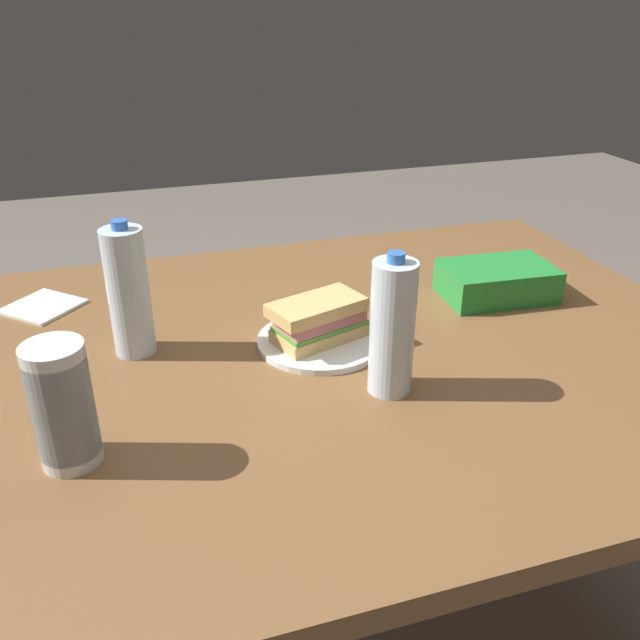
# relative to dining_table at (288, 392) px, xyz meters

# --- Properties ---
(ground_plane) EXTENTS (8.00, 8.00, 0.00)m
(ground_plane) POSITION_rel_dining_table_xyz_m (0.00, 0.00, -0.68)
(ground_plane) COLOR #70665B
(dining_table) EXTENTS (1.67, 1.13, 0.76)m
(dining_table) POSITION_rel_dining_table_xyz_m (0.00, 0.00, 0.00)
(dining_table) COLOR brown
(dining_table) RESTS_ON ground_plane
(paper_plate) EXTENTS (0.24, 0.24, 0.01)m
(paper_plate) POSITION_rel_dining_table_xyz_m (-0.07, -0.02, 0.09)
(paper_plate) COLOR white
(paper_plate) RESTS_ON dining_table
(sandwich) EXTENTS (0.20, 0.15, 0.08)m
(sandwich) POSITION_rel_dining_table_xyz_m (-0.07, -0.02, 0.13)
(sandwich) COLOR #DBB26B
(sandwich) RESTS_ON paper_plate
(chip_bag) EXTENTS (0.24, 0.16, 0.07)m
(chip_bag) POSITION_rel_dining_table_xyz_m (-0.50, -0.11, 0.11)
(chip_bag) COLOR #268C38
(chip_bag) RESTS_ON dining_table
(water_bottle_tall) EXTENTS (0.07, 0.07, 0.24)m
(water_bottle_tall) POSITION_rel_dining_table_xyz_m (-0.13, 0.16, 0.19)
(water_bottle_tall) COLOR silver
(water_bottle_tall) RESTS_ON dining_table
(plastic_cup_stack) EXTENTS (0.08, 0.08, 0.18)m
(plastic_cup_stack) POSITION_rel_dining_table_xyz_m (0.37, 0.20, 0.17)
(plastic_cup_stack) COLOR silver
(plastic_cup_stack) RESTS_ON dining_table
(water_bottle_spare) EXTENTS (0.07, 0.07, 0.25)m
(water_bottle_spare) POSITION_rel_dining_table_xyz_m (0.26, -0.10, 0.20)
(water_bottle_spare) COLOR silver
(water_bottle_spare) RESTS_ON dining_table
(paper_napkin) EXTENTS (0.18, 0.18, 0.01)m
(paper_napkin) POSITION_rel_dining_table_xyz_m (0.43, -0.35, 0.08)
(paper_napkin) COLOR white
(paper_napkin) RESTS_ON dining_table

